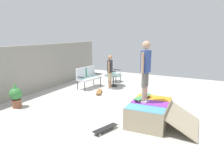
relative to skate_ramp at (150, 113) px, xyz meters
The scene contains 12 objects.
ground_plane 2.08m from the skate_ramp, 55.78° to the left, with size 12.00×12.00×0.10m, color beige.
back_wall_cinderblock 5.86m from the skate_ramp, 78.57° to the left, with size 9.00×0.20×2.13m.
skate_ramp is the anchor object (origin of this frame).
patio_bench 4.71m from the skate_ramp, 56.78° to the left, with size 1.32×0.74×1.02m.
patio_chair_near_house 5.47m from the skate_ramp, 38.53° to the left, with size 0.64×0.58×1.02m.
patio_table 4.51m from the skate_ramp, 40.67° to the left, with size 0.90×0.90×0.57m.
person_watching 4.07m from the skate_ramp, 44.82° to the left, with size 0.47×0.29×1.64m.
person_skater 1.39m from the skate_ramp, 94.76° to the left, with size 0.48×0.28×1.78m.
skateboard_by_bench 3.53m from the skate_ramp, 56.18° to the left, with size 0.81×0.51×0.10m.
skateboard_spare 1.46m from the skate_ramp, 139.35° to the left, with size 0.82×0.44×0.10m.
skateboard_on_ramp 0.54m from the skate_ramp, 61.81° to the left, with size 0.82×0.35×0.10m.
potted_plant 4.79m from the skate_ramp, 101.08° to the left, with size 0.44×0.44×0.92m.
Camera 1 is at (-6.67, -3.19, 2.62)m, focal length 32.19 mm.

